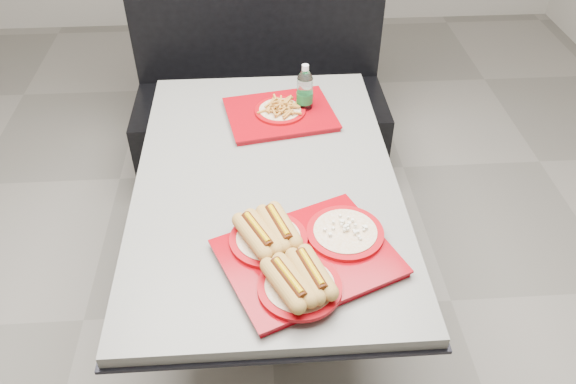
{
  "coord_description": "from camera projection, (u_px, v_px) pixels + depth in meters",
  "views": [
    {
      "loc": [
        -0.02,
        -1.52,
        1.98
      ],
      "look_at": [
        0.07,
        -0.18,
        0.83
      ],
      "focal_mm": 35.0,
      "sensor_mm": 36.0,
      "label": 1
    }
  ],
  "objects": [
    {
      "name": "booth_bench",
      "position": [
        260.0,
        99.0,
        3.01
      ],
      "size": [
        1.3,
        0.57,
        1.35
      ],
      "color": "black",
      "rests_on": "ground"
    },
    {
      "name": "ground",
      "position": [
        270.0,
        310.0,
        2.44
      ],
      "size": [
        6.0,
        6.0,
        0.0
      ],
      "primitive_type": "plane",
      "color": "gray",
      "rests_on": "ground"
    },
    {
      "name": "water_bottle",
      "position": [
        305.0,
        92.0,
        2.2
      ],
      "size": [
        0.07,
        0.07,
        0.21
      ],
      "rotation": [
        0.0,
        0.0,
        0.27
      ],
      "color": "silver",
      "rests_on": "diner_table"
    },
    {
      "name": "tray_near",
      "position": [
        301.0,
        254.0,
        1.62
      ],
      "size": [
        0.59,
        0.53,
        0.11
      ],
      "rotation": [
        0.0,
        0.0,
        0.4
      ],
      "color": "#93040C",
      "rests_on": "diner_table"
    },
    {
      "name": "diner_table",
      "position": [
        267.0,
        211.0,
        2.06
      ],
      "size": [
        0.92,
        1.42,
        0.75
      ],
      "color": "black",
      "rests_on": "ground"
    },
    {
      "name": "tray_far",
      "position": [
        280.0,
        112.0,
        2.22
      ],
      "size": [
        0.46,
        0.39,
        0.08
      ],
      "rotation": [
        0.0,
        0.0,
        0.18
      ],
      "color": "#93040C",
      "rests_on": "diner_table"
    }
  ]
}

